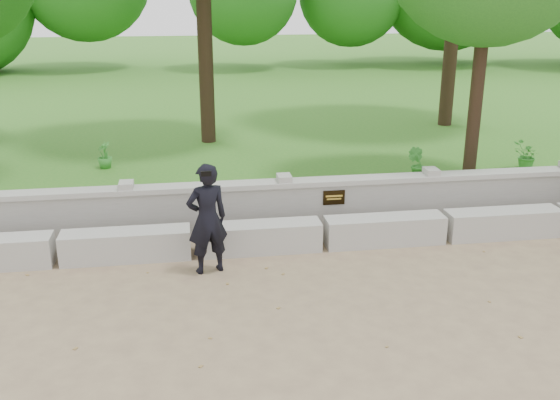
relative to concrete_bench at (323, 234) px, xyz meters
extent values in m
plane|color=#8F7B58|center=(0.00, -1.90, -0.22)|extent=(80.00, 80.00, 0.00)
cube|color=#2E721F|center=(0.00, 12.10, -0.10)|extent=(40.00, 22.00, 0.25)
cube|color=#ABA8A1|center=(-3.00, 0.00, 0.00)|extent=(1.90, 0.45, 0.45)
cube|color=#ABA8A1|center=(-1.00, 0.00, 0.00)|extent=(1.90, 0.45, 0.45)
cube|color=#ABA8A1|center=(1.00, 0.00, 0.00)|extent=(1.90, 0.45, 0.45)
cube|color=#ABA8A1|center=(3.00, 0.00, 0.00)|extent=(1.90, 0.45, 0.45)
cube|color=#A09E97|center=(0.00, 0.70, 0.18)|extent=(12.50, 0.25, 0.82)
cube|color=#ABA8A1|center=(0.00, 0.70, 0.64)|extent=(12.50, 0.35, 0.08)
cube|color=black|center=(0.30, 0.56, 0.40)|extent=(0.36, 0.02, 0.24)
imported|color=black|center=(-1.80, -0.62, 0.58)|extent=(0.67, 0.53, 1.60)
cube|color=black|center=(-1.80, -0.94, 1.33)|extent=(0.14, 0.06, 0.07)
cylinder|color=#382619|center=(-1.49, 6.44, 2.66)|extent=(0.36, 0.36, 5.28)
cylinder|color=#382619|center=(3.41, 2.20, 1.89)|extent=(0.25, 0.25, 3.74)
cylinder|color=#382619|center=(5.13, 7.47, 2.79)|extent=(0.37, 0.37, 5.52)
imported|color=#35842D|center=(-1.75, 1.40, 0.29)|extent=(0.33, 0.27, 0.53)
imported|color=#35842D|center=(2.44, 2.49, 0.35)|extent=(0.46, 0.45, 0.65)
imported|color=#35842D|center=(4.97, 2.85, 0.32)|extent=(0.64, 0.59, 0.59)
imported|color=#35842D|center=(-3.76, 4.32, 0.31)|extent=(0.41, 0.42, 0.56)
camera|label=1|loc=(-2.04, -8.84, 3.62)|focal=40.00mm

